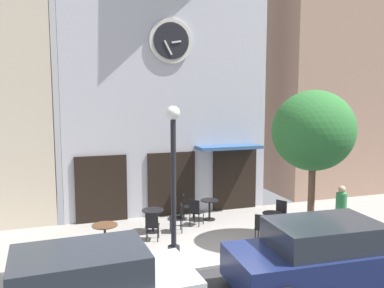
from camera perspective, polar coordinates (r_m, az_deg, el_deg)
ground_plane at (r=10.19m, az=10.63°, el=-18.64°), size 24.17×11.73×0.13m
clock_building at (r=15.51m, az=-4.17°, el=12.65°), size 7.49×3.49×11.39m
neighbor_building_right at (r=20.08m, az=18.94°, el=15.36°), size 5.81×4.08×14.81m
street_lamp at (r=10.57m, az=-2.64°, el=-5.53°), size 0.36×0.36×4.08m
street_tree at (r=12.07m, az=16.81°, el=1.76°), size 2.44×2.19×4.50m
cafe_table_near_curb at (r=11.92m, az=-12.21°, el=-12.01°), size 0.73×0.73×0.72m
cafe_table_center at (r=13.08m, az=-5.55°, el=-10.13°), size 0.70×0.70×0.73m
cafe_table_rightmost at (r=14.26m, az=2.48°, el=-8.82°), size 0.63×0.63×0.72m
cafe_table_center_right at (r=12.95m, az=11.29°, el=-10.58°), size 0.62×0.62×0.73m
cafe_chair_near_lamp at (r=14.28m, az=-0.81°, el=-8.57°), size 0.48×0.48×0.90m
cafe_chair_facing_wall at (r=13.73m, az=12.31°, el=-9.37°), size 0.55×0.55×0.90m
cafe_chair_outer at (r=13.63m, az=0.51°, el=-9.33°), size 0.57×0.57×0.90m
cafe_chair_right_end at (r=13.05m, az=-1.92°, el=-10.09°), size 0.46×0.46×0.90m
cafe_chair_facing_street at (r=12.22m, az=9.86°, el=-11.39°), size 0.57×0.57×0.90m
cafe_chair_left_end at (r=12.32m, az=-5.65°, el=-11.17°), size 0.51×0.51×0.90m
pedestrian_green at (r=13.05m, az=20.28°, el=-9.01°), size 0.43×0.43×1.67m
parked_car_navy at (r=9.89m, az=18.05°, el=-14.75°), size 4.39×2.20×1.55m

